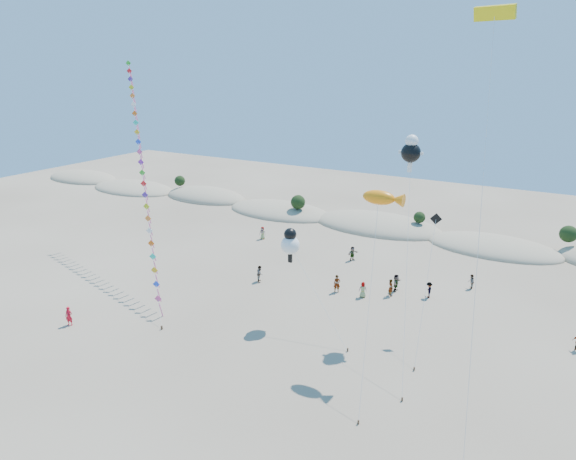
{
  "coord_description": "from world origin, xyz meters",
  "views": [
    {
      "loc": [
        21.43,
        -18.83,
        21.7
      ],
      "look_at": [
        2.87,
        14.0,
        9.05
      ],
      "focal_mm": 30.0,
      "sensor_mm": 36.0,
      "label": 1
    }
  ],
  "objects_px": {
    "kite_train": "(141,164)",
    "flyer_foreground": "(69,316)",
    "parafoil_kite": "(494,22)",
    "fish_kite": "(383,198)"
  },
  "relations": [
    {
      "from": "fish_kite",
      "to": "flyer_foreground",
      "type": "distance_m",
      "value": 29.24
    },
    {
      "from": "flyer_foreground",
      "to": "kite_train",
      "type": "bearing_deg",
      "value": 83.78
    },
    {
      "from": "parafoil_kite",
      "to": "flyer_foreground",
      "type": "distance_m",
      "value": 39.88
    },
    {
      "from": "parafoil_kite",
      "to": "flyer_foreground",
      "type": "height_order",
      "value": "parafoil_kite"
    },
    {
      "from": "parafoil_kite",
      "to": "kite_train",
      "type": "bearing_deg",
      "value": 171.7
    },
    {
      "from": "kite_train",
      "to": "flyer_foreground",
      "type": "xyz_separation_m",
      "value": [
        3.58,
        -13.55,
        -11.07
      ]
    },
    {
      "from": "kite_train",
      "to": "flyer_foreground",
      "type": "bearing_deg",
      "value": -75.2
    },
    {
      "from": "fish_kite",
      "to": "parafoil_kite",
      "type": "bearing_deg",
      "value": -6.2
    },
    {
      "from": "fish_kite",
      "to": "parafoil_kite",
      "type": "height_order",
      "value": "parafoil_kite"
    },
    {
      "from": "kite_train",
      "to": "fish_kite",
      "type": "distance_m",
      "value": 29.0
    }
  ]
}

